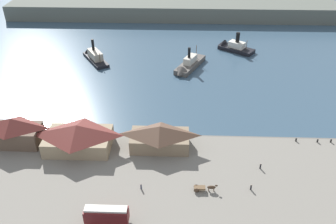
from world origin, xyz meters
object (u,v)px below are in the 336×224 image
ferry_shed_customs_shed (160,137)px  street_tram (106,214)px  pedestrian_walking_west (141,187)px  mooring_post_west (331,141)px  mooring_post_east (317,141)px  ferry_approaching_east (188,66)px  ferry_moored_east (232,47)px  horse_cart (204,188)px  ferry_mid_harbor (94,56)px  pedestrian_standing_center (260,166)px  mooring_post_center_west (296,140)px  ferry_shed_west_terminal (13,131)px  pedestrian_by_tram (251,187)px  ferry_shed_east_terminal (78,136)px

ferry_shed_customs_shed → street_tram: bearing=-110.1°
pedestrian_walking_west → street_tram: bearing=-120.6°
street_tram → mooring_post_west: size_ratio=10.27×
street_tram → mooring_post_east: size_ratio=10.27×
street_tram → ferry_approaching_east: ferry_approaching_east is taller
street_tram → ferry_moored_east: ferry_moored_east is taller
horse_cart → mooring_post_east: size_ratio=6.20×
ferry_shed_customs_shed → ferry_mid_harbor: 67.77m
ferry_shed_customs_shed → street_tram: (-9.69, -26.48, -0.86)m
ferry_shed_customs_shed → ferry_moored_east: bearing=68.8°
pedestrian_standing_center → ferry_mid_harbor: (-57.13, 67.96, -0.39)m
pedestrian_standing_center → mooring_post_west: 24.73m
pedestrian_walking_west → mooring_post_center_west: bearing=25.8°
horse_cart → ferry_shed_customs_shed: bearing=125.2°
mooring_post_west → ferry_moored_east: (-19.53, 68.70, -0.18)m
ferry_shed_west_terminal → mooring_post_east: size_ratio=16.16×
ferry_approaching_east → mooring_post_east: bearing=-53.4°
pedestrian_by_tram → ferry_mid_harbor: (-53.54, 75.53, -0.37)m
ferry_approaching_east → pedestrian_standing_center: bearing=-73.5°
ferry_shed_east_terminal → pedestrian_walking_west: ferry_shed_east_terminal is taller
ferry_shed_west_terminal → ferry_mid_harbor: size_ratio=0.77×
ferry_moored_east → mooring_post_east: bearing=-77.1°
mooring_post_west → mooring_post_center_west: (-9.61, 0.16, 0.00)m
ferry_shed_customs_shed → ferry_approaching_east: bearing=81.0°
pedestrian_walking_west → mooring_post_east: pedestrian_walking_west is taller
pedestrian_walking_west → ferry_mid_harbor: (-27.63, 76.20, -0.34)m
ferry_shed_east_terminal → ferry_mid_harbor: size_ratio=0.94×
pedestrian_standing_center → ferry_mid_harbor: bearing=130.0°
mooring_post_east → ferry_moored_east: bearing=102.9°
ferry_shed_west_terminal → mooring_post_east: 84.17m
ferry_shed_west_terminal → pedestrian_standing_center: 66.60m
street_tram → ferry_shed_east_terminal: bearing=115.8°
mooring_post_center_west → ferry_mid_harbor: 89.10m
pedestrian_standing_center → mooring_post_west: (21.76, 11.76, -0.29)m
ferry_shed_west_terminal → mooring_post_east: ferry_shed_west_terminal is taller
ferry_shed_customs_shed → ferry_mid_harbor: ferry_mid_harbor is taller
street_tram → pedestrian_standing_center: bearing=27.6°
ferry_shed_west_terminal → ferry_shed_east_terminal: 18.11m
horse_cart → ferry_approaching_east: ferry_approaching_east is taller
pedestrian_by_tram → pedestrian_standing_center: pedestrian_standing_center is taller
pedestrian_standing_center → street_tram: bearing=-152.4°
ferry_shed_customs_shed → ferry_shed_west_terminal: bearing=179.5°
ferry_moored_east → ferry_shed_customs_shed: bearing=-111.2°
horse_cart → ferry_moored_east: size_ratio=0.32×
mooring_post_center_west → ferry_shed_west_terminal: bearing=-177.3°
mooring_post_west → mooring_post_east: 3.75m
street_tram → ferry_mid_harbor: size_ratio=0.49×
ferry_mid_harbor → ferry_approaching_east: bearing=-11.7°
street_tram → horse_cart: (21.07, 10.32, -1.68)m
ferry_shed_west_terminal → pedestrian_walking_west: (36.52, -16.43, -3.46)m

